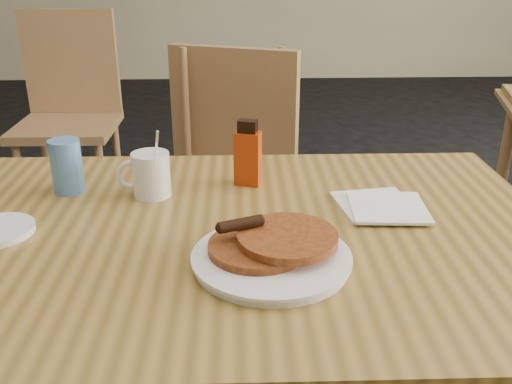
% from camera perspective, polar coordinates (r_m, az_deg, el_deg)
% --- Properties ---
extents(main_table, '(1.30, 0.89, 0.75)m').
position_cam_1_polar(main_table, '(1.11, -2.50, -5.54)').
color(main_table, olive).
rests_on(main_table, floor).
extents(chair_main_far, '(0.56, 0.57, 0.96)m').
position_cam_1_polar(chair_main_far, '(1.84, -2.19, 1.85)').
color(chair_main_far, '#9D6D4A').
rests_on(chair_main_far, floor).
extents(chair_wall_extra, '(0.45, 0.45, 0.99)m').
position_cam_1_polar(chair_wall_extra, '(2.88, -18.18, 8.93)').
color(chair_wall_extra, '#9D6D4A').
rests_on(chair_wall_extra, floor).
extents(pancake_plate, '(0.27, 0.27, 0.07)m').
position_cam_1_polar(pancake_plate, '(0.97, 1.56, -6.08)').
color(pancake_plate, white).
rests_on(pancake_plate, main_table).
extents(coffee_mug, '(0.11, 0.08, 0.15)m').
position_cam_1_polar(coffee_mug, '(1.23, -10.56, 1.82)').
color(coffee_mug, white).
rests_on(coffee_mug, main_table).
extents(syrup_bottle, '(0.06, 0.05, 0.15)m').
position_cam_1_polar(syrup_bottle, '(1.27, -0.83, 3.71)').
color(syrup_bottle, maroon).
rests_on(syrup_bottle, main_table).
extents(napkin_stack, '(0.18, 0.19, 0.01)m').
position_cam_1_polar(napkin_stack, '(1.19, 12.45, -1.37)').
color(napkin_stack, white).
rests_on(napkin_stack, main_table).
extents(blue_tumbler, '(0.07, 0.07, 0.12)m').
position_cam_1_polar(blue_tumbler, '(1.30, -18.40, 2.47)').
color(blue_tumbler, '#5185C0').
rests_on(blue_tumbler, main_table).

